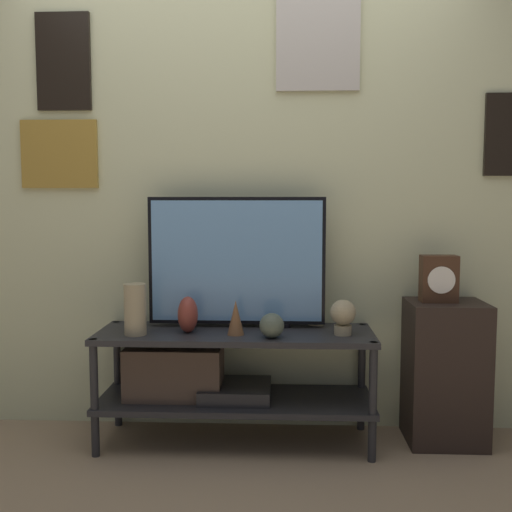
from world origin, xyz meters
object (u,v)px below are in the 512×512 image
television (237,261)px  mantel_clock (439,279)px  vase_tall_ceramic (135,309)px  vase_round_glass (272,325)px  vase_urn_stoneware (188,315)px  candle_jar (316,313)px  decorative_bust (343,315)px  vase_slim_bronze (236,318)px

television → mantel_clock: 1.04m
vase_tall_ceramic → vase_round_glass: size_ratio=2.10×
television → mantel_clock: television is taller
vase_urn_stoneware → candle_jar: vase_urn_stoneware is taller
candle_jar → decorative_bust: 0.28m
television → decorative_bust: bearing=-16.5°
vase_round_glass → candle_jar: 0.40m
television → vase_tall_ceramic: (-0.49, -0.20, -0.22)m
vase_round_glass → mantel_clock: mantel_clock is taller
candle_jar → mantel_clock: 0.66m
vase_tall_ceramic → candle_jar: vase_tall_ceramic is taller
vase_urn_stoneware → decorative_bust: (0.78, -0.02, 0.01)m
vase_round_glass → mantel_clock: bearing=13.3°
decorative_bust → mantel_clock: size_ratio=0.74×
mantel_clock → television: bearing=177.8°
vase_tall_ceramic → candle_jar: 0.96m
vase_urn_stoneware → vase_tall_ceramic: vase_tall_ceramic is taller
candle_jar → mantel_clock: (0.61, -0.13, 0.21)m
vase_urn_stoneware → vase_round_glass: (0.43, -0.10, -0.03)m
vase_tall_ceramic → vase_slim_bronze: (0.50, 0.03, -0.04)m
candle_jar → vase_urn_stoneware: bearing=-160.7°
candle_jar → decorative_bust: (0.12, -0.25, 0.04)m
vase_slim_bronze → mantel_clock: mantel_clock is taller
vase_slim_bronze → candle_jar: 0.49m
vase_tall_ceramic → vase_slim_bronze: 0.50m
vase_slim_bronze → candle_jar: size_ratio=1.39×
vase_round_glass → candle_jar: bearing=54.8°
television → vase_tall_ceramic: bearing=-157.6°
vase_slim_bronze → candle_jar: (0.41, 0.27, -0.02)m
vase_slim_bronze → mantel_clock: (1.03, 0.14, 0.18)m
vase_urn_stoneware → vase_tall_ceramic: bearing=-165.9°
vase_urn_stoneware → vase_slim_bronze: vase_urn_stoneware is taller
mantel_clock → vase_urn_stoneware: bearing=-175.5°
vase_urn_stoneware → candle_jar: bearing=19.3°
vase_round_glass → mantel_clock: size_ratio=0.51×
vase_tall_ceramic → candle_jar: size_ratio=2.05×
television → candle_jar: television is taller
television → vase_urn_stoneware: television is taller
television → decorative_bust: television is taller
vase_tall_ceramic → decorative_bust: size_ratio=1.45×
television → decorative_bust: 0.61m
vase_tall_ceramic → decorative_bust: 1.03m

